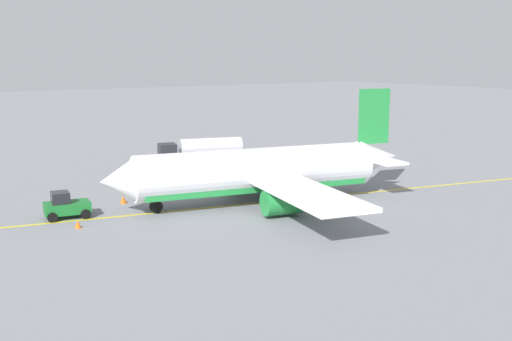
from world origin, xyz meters
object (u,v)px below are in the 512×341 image
(fuel_tanker, at_px, (203,150))
(refueling_worker, at_px, (229,164))
(safety_cone_nose, at_px, (78,224))
(airplane, at_px, (261,172))
(pushback_tug, at_px, (66,206))
(safety_cone_wingtip, at_px, (123,200))

(fuel_tanker, bearing_deg, refueling_worker, 89.22)
(refueling_worker, relative_size, safety_cone_nose, 3.07)
(safety_cone_nose, bearing_deg, airplane, 175.51)
(pushback_tug, height_order, safety_cone_nose, pushback_tug)
(fuel_tanker, relative_size, pushback_tug, 2.88)
(pushback_tug, height_order, refueling_worker, pushback_tug)
(pushback_tug, distance_m, safety_cone_nose, 3.59)
(fuel_tanker, relative_size, refueling_worker, 6.57)
(refueling_worker, bearing_deg, airplane, 67.93)
(refueling_worker, height_order, safety_cone_nose, refueling_worker)
(pushback_tug, relative_size, refueling_worker, 2.28)
(refueling_worker, bearing_deg, safety_cone_wingtip, 26.03)
(airplane, height_order, safety_cone_wingtip, airplane)
(refueling_worker, height_order, safety_cone_wingtip, refueling_worker)
(airplane, relative_size, safety_cone_wingtip, 44.23)
(fuel_tanker, height_order, safety_cone_wingtip, fuel_tanker)
(pushback_tug, height_order, safety_cone_wingtip, pushback_tug)
(airplane, height_order, fuel_tanker, airplane)
(fuel_tanker, bearing_deg, airplane, 73.77)
(refueling_worker, bearing_deg, safety_cone_nose, 31.32)
(pushback_tug, bearing_deg, refueling_worker, -155.48)
(fuel_tanker, distance_m, refueling_worker, 6.19)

